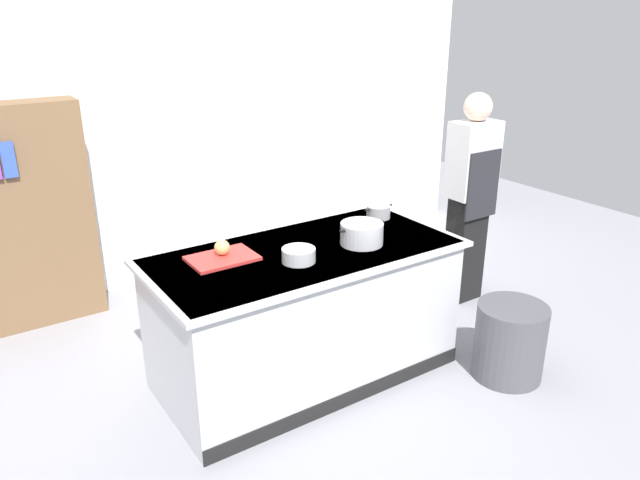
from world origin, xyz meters
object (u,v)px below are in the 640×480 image
Objects in this scene: trash_bin at (509,341)px; bookshelf at (13,220)px; person_chef at (470,194)px; mixing_bowl at (299,255)px; onion at (222,247)px; sauce_pan at (378,212)px; stock_pot at (362,234)px.

trash_bin is 3.65m from bookshelf.
bookshelf is (-3.13, 1.57, -0.06)m from person_chef.
mixing_bowl is 0.12× the size of bookshelf.
onion is 1.26m from sauce_pan.
mixing_bowl is at bearing -41.17° from onion.
person_chef reaches higher than mixing_bowl.
mixing_bowl is 0.12× the size of person_chef.
sauce_pan is 0.95m from person_chef.
mixing_bowl is (0.35, -0.31, -0.03)m from onion.
bookshelf is (-0.93, 1.62, -0.11)m from onion.
stock_pot is at bearing -47.21° from bookshelf.
stock_pot is (0.84, -0.29, 0.00)m from onion.
sauce_pan reaches higher than trash_bin.
onion is at bearing 161.12° from stock_pot.
trash_bin is 0.30× the size of person_chef.
bookshelf reaches higher than sauce_pan.
onion is 0.06× the size of bookshelf.
onion reaches higher than mixing_bowl.
sauce_pan is 2.69m from bookshelf.
onion is at bearing 138.83° from mixing_bowl.
sauce_pan is at bearing 108.53° from trash_bin.
mixing_bowl is at bearing -158.26° from sauce_pan.
trash_bin is (0.33, -1.00, -0.69)m from sauce_pan.
bookshelf is at bearing 119.71° from onion.
bookshelf is at bearing 132.79° from stock_pot.
person_chef is at bearing 0.14° from sauce_pan.
mixing_bowl reaches higher than trash_bin.
onion is 0.05× the size of person_chef.
onion is 2.21m from person_chef.
stock_pot is 1.23m from trash_bin.
mixing_bowl is at bearing 83.88° from person_chef.
onion is at bearing 149.21° from trash_bin.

